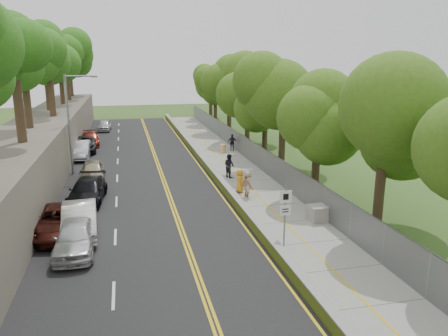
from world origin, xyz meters
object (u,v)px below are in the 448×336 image
Objects in this scene: person_far at (232,142)px; concrete_block at (320,213)px; car_0 at (75,237)px; construction_barrel at (223,149)px; car_2 at (59,221)px; car_1 at (80,220)px; signpost at (285,209)px; painter_0 at (240,181)px; streetlight at (71,118)px.

concrete_block is at bearing 107.15° from person_far.
car_0 is at bearing 75.68° from person_far.
concrete_block is at bearing -86.19° from construction_barrel.
car_1 is at bearing -16.16° from car_2.
construction_barrel is at bearing 85.03° from signpost.
painter_0 reaches higher than concrete_block.
person_far reaches higher than painter_0.
painter_0 is (10.22, 5.43, 0.02)m from car_1.
person_far is (13.20, 21.81, 0.07)m from car_0.
car_2 is (0.40, -12.87, -3.88)m from streetlight.
concrete_block is (1.30, -19.54, 0.01)m from construction_barrel.
streetlight reaches higher than concrete_block.
car_1 is 3.00× the size of painter_0.
streetlight reaches higher than signpost.
car_2 is (-13.07, -18.26, 0.28)m from construction_barrel.
streetlight reaches higher than construction_barrel.
streetlight reaches higher than car_0.
concrete_block is at bearing -43.79° from streetlight.
car_1 is at bearing 90.80° from car_0.
car_0 reaches higher than construction_barrel.
concrete_block is 13.37m from car_0.
concrete_block is at bearing -157.12° from painter_0.
car_1 reaches higher than car_2.
person_far is at bearing 52.34° from car_1.
construction_barrel is 22.46m from car_2.
person_far is (1.20, 0.92, 0.41)m from construction_barrel.
painter_0 is at bearing 115.76° from concrete_block.
signpost is 9.31m from painter_0.
car_0 is 25.49m from person_far.
concrete_block is 0.29× the size of car_0.
signpost is (11.51, -17.02, -2.68)m from streetlight.
signpost is 0.63× the size of car_1.
construction_barrel is (13.46, 5.39, -4.16)m from streetlight.
painter_0 is (11.68, -7.77, -3.77)m from streetlight.
car_0 is (-12.00, -20.88, 0.34)m from construction_barrel.
car_1 is at bearing 175.92° from concrete_block.
streetlight is 9.31× the size of construction_barrel.
painter_0 reaches higher than car_1.
person_far is (13.20, 19.52, 0.04)m from car_1.
streetlight reaches higher than car_1.
car_0 is 2.79× the size of painter_0.
streetlight is 13.45m from car_2.
car_2 is at bearing 111.45° from painter_0.
car_1 is 11.57m from painter_0.
construction_barrel is (1.95, 22.41, -1.48)m from signpost.
painter_0 is at bearing -97.70° from construction_barrel.
car_0 is (-10.05, 1.52, -1.14)m from signpost.
construction_barrel is at bearing -10.58° from painter_0.
construction_barrel is at bearing 93.81° from concrete_block.
painter_0 is (-1.78, -13.16, 0.39)m from construction_barrel.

